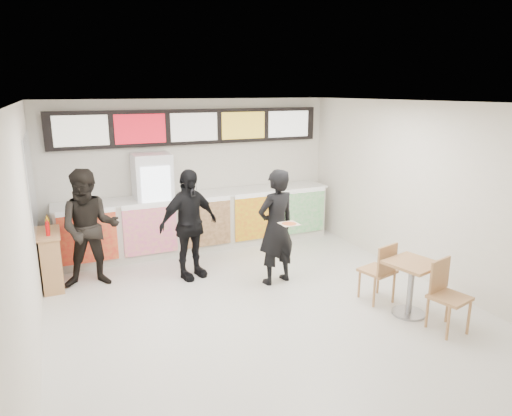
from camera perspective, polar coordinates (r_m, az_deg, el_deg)
floor at (r=6.89m, az=1.15°, el=-12.81°), size 7.00×7.00×0.00m
ceiling at (r=6.12m, az=1.29°, el=13.01°), size 7.00×7.00×0.00m
wall_back at (r=9.55m, az=-7.79°, el=4.36°), size 6.00×0.00×6.00m
wall_left at (r=5.79m, az=-26.81°, el=-3.76°), size 0.00×7.00×7.00m
wall_right at (r=8.05m, az=20.92°, el=1.65°), size 0.00×7.00×7.00m
service_counter at (r=9.38m, az=-6.89°, el=-1.62°), size 5.56×0.77×1.14m
menu_board at (r=9.35m, az=-7.83°, el=10.02°), size 5.50×0.14×0.70m
drinks_fridge at (r=9.06m, az=-12.65°, el=0.37°), size 0.70×0.67×2.00m
mirror_panel at (r=8.12m, az=-26.31°, el=2.99°), size 0.01×2.00×1.50m
customer_main at (r=7.53m, az=2.54°, el=-2.42°), size 0.79×0.60×1.94m
customer_left at (r=7.89m, az=-20.06°, el=-2.42°), size 1.07×0.90×1.96m
customer_mid at (r=7.82m, az=-8.40°, el=-2.06°), size 1.20×0.78×1.90m
pizza_slice at (r=7.09m, az=4.17°, el=-1.93°), size 0.36×0.36×0.02m
cafe_table at (r=6.94m, az=18.85°, el=-8.32°), size 0.82×1.70×0.96m
condiment_ledge at (r=8.23m, az=-24.19°, el=-5.82°), size 0.34×0.84×1.13m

